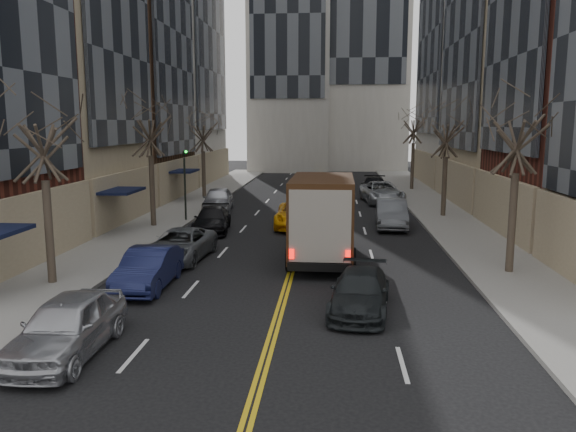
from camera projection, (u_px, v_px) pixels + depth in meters
name	position (u px, v px, depth m)	size (l,w,h in m)	color
ground	(255.00, 397.00, 12.54)	(160.00, 160.00, 0.00)	black
sidewalk_left	(182.00, 209.00, 39.80)	(4.00, 66.00, 0.15)	slate
sidewalk_right	(440.00, 212.00, 38.35)	(4.00, 66.00, 0.15)	slate
tree_lf_near	(41.00, 118.00, 20.10)	(3.20, 3.20, 8.41)	#382D23
tree_lf_mid	(149.00, 113.00, 31.84)	(3.20, 3.20, 8.91)	#382D23
tree_lf_far	(203.00, 124.00, 44.72)	(3.20, 3.20, 8.12)	#382D23
tree_rt_near	(519.00, 113.00, 21.60)	(3.20, 3.20, 8.71)	#382D23
tree_rt_mid	(447.00, 121.00, 35.41)	(3.20, 3.20, 8.32)	#382D23
tree_rt_far	(414.00, 116.00, 50.07)	(3.20, 3.20, 9.11)	#382D23
traffic_signal	(185.00, 177.00, 34.31)	(0.29, 0.26, 4.70)	black
ups_truck	(323.00, 219.00, 24.60)	(2.90, 6.94, 3.78)	black
observer_sedan	(360.00, 292.00, 18.16)	(2.34, 4.64, 1.29)	black
taxi	(298.00, 214.00, 32.96)	(2.53, 5.49, 1.53)	#F4A70A
pedestrian	(294.00, 225.00, 28.52)	(0.69, 0.46, 1.91)	black
parked_lf_a	(67.00, 326.00, 14.70)	(1.88, 4.66, 1.59)	#AFB1B7
parked_lf_b	(148.00, 268.00, 20.76)	(1.56, 4.46, 1.47)	#12163A
parked_lf_c	(180.00, 245.00, 24.97)	(2.28, 4.95, 1.38)	#53575C
parked_lf_d	(212.00, 220.00, 31.57)	(1.92, 4.71, 1.37)	black
parked_lf_e	(218.00, 199.00, 38.94)	(1.96, 4.86, 1.66)	#B7B9C0
parked_rt_a	(391.00, 214.00, 32.84)	(1.72, 4.93, 1.63)	#53565C
parked_rt_b	(382.00, 192.00, 42.94)	(2.73, 5.91, 1.64)	#B4B8BC
parked_rt_c	(374.00, 187.00, 47.27)	(2.20, 5.41, 1.57)	black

